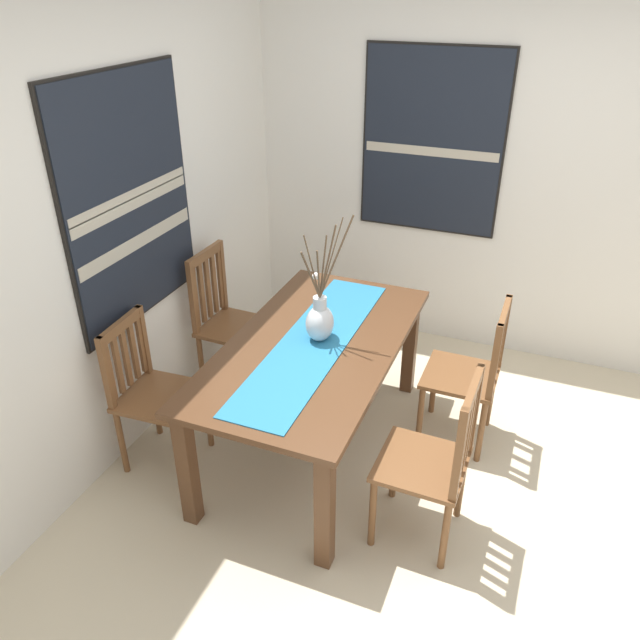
% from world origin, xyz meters
% --- Properties ---
extents(ground_plane, '(6.40, 6.40, 0.03)m').
position_xyz_m(ground_plane, '(0.00, 0.00, -0.01)').
color(ground_plane, beige).
extents(wall_back, '(6.40, 0.12, 2.70)m').
position_xyz_m(wall_back, '(0.00, 1.86, 1.35)').
color(wall_back, silver).
rests_on(wall_back, ground_plane).
extents(wall_side, '(0.12, 6.40, 2.70)m').
position_xyz_m(wall_side, '(1.86, 0.00, 1.35)').
color(wall_side, silver).
rests_on(wall_side, ground_plane).
extents(dining_table, '(1.72, 0.90, 0.73)m').
position_xyz_m(dining_table, '(0.22, 0.76, 0.63)').
color(dining_table, '#51331E').
rests_on(dining_table, ground_plane).
extents(table_runner, '(1.58, 0.36, 0.01)m').
position_xyz_m(table_runner, '(0.22, 0.76, 0.74)').
color(table_runner, '#236B93').
rests_on(table_runner, dining_table).
extents(centerpiece_vase, '(0.18, 0.25, 0.73)m').
position_xyz_m(centerpiece_vase, '(0.27, 0.74, 0.86)').
color(centerpiece_vase, silver).
rests_on(centerpiece_vase, dining_table).
extents(chair_0, '(0.44, 0.44, 0.90)m').
position_xyz_m(chair_0, '(-0.21, 1.58, 0.48)').
color(chair_0, brown).
rests_on(chair_0, ground_plane).
extents(chair_1, '(0.42, 0.42, 0.93)m').
position_xyz_m(chair_1, '(0.63, -0.07, 0.48)').
color(chair_1, brown).
rests_on(chair_1, ground_plane).
extents(chair_2, '(0.43, 0.43, 0.97)m').
position_xyz_m(chair_2, '(0.64, 1.57, 0.50)').
color(chair_2, brown).
rests_on(chair_2, ground_plane).
extents(chair_3, '(0.43, 0.43, 0.96)m').
position_xyz_m(chair_3, '(-0.19, -0.04, 0.50)').
color(chair_3, brown).
rests_on(chair_3, ground_plane).
extents(painting_on_back_wall, '(1.04, 0.05, 1.35)m').
position_xyz_m(painting_on_back_wall, '(0.13, 1.79, 1.45)').
color(painting_on_back_wall, black).
extents(painting_on_side_wall, '(0.05, 0.98, 1.26)m').
position_xyz_m(painting_on_side_wall, '(1.79, 0.52, 1.51)').
color(painting_on_side_wall, black).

